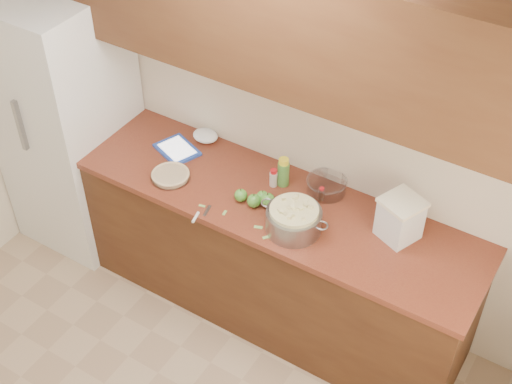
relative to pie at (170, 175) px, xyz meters
The scene contains 22 objects.
room_shell 1.47m from the pie, 68.32° to the right, with size 3.60×3.60×3.60m.
counter_run 0.73m from the pie, 15.93° to the left, with size 2.64×0.68×0.92m.
upper_cabinets 1.18m from the pie, 30.10° to the left, with size 2.60×0.34×0.70m, color #533119.
fridge 0.92m from the pie, behind, with size 0.70×0.70×1.80m, color white.
pie is the anchor object (origin of this frame).
colander 0.82m from the pie, ahead, with size 0.40×0.30×0.15m.
flour_canister 1.34m from the pie, 11.21° to the left, with size 0.26×0.26×0.25m.
tablet 0.26m from the pie, 118.05° to the left, with size 0.31×0.28×0.02m.
paring_knife 0.38m from the pie, 30.15° to the right, with size 0.05×0.17×0.02m.
lemon_bottle 0.66m from the pie, 27.16° to the left, with size 0.07×0.07×0.18m.
cinnamon_shaker 0.60m from the pie, 25.77° to the left, with size 0.05×0.05×0.11m.
vanilla_bottle 0.89m from the pie, 19.46° to the left, with size 0.03×0.03×0.09m.
mixing_bowl 0.91m from the pie, 24.36° to the left, with size 0.23×0.23×0.09m.
paper_towel 0.41m from the pie, 94.84° to the left, with size 0.16×0.13×0.07m, color white.
apple_left 0.46m from the pie, ahead, with size 0.07×0.07×0.09m.
apple_center 0.57m from the pie, 10.74° to the left, with size 0.07×0.07×0.08m.
apple_front 0.54m from the pie, ahead, with size 0.08×0.08×0.09m.
apple_extra 0.61m from the pie, ahead, with size 0.09×0.09×0.10m.
peel_a 0.66m from the pie, ahead, with size 0.05×0.02×0.00m, color #8CBC5B.
peel_b 0.74m from the pie, ahead, with size 0.04×0.02×0.00m, color #8CBC5B.
peel_c 0.31m from the pie, 19.03° to the right, with size 0.04×0.01×0.00m, color #8CBC5B.
peel_d 0.44m from the pie, 10.74° to the right, with size 0.04×0.02×0.00m, color #8CBC5B.
Camera 1 is at (1.56, -1.10, 3.62)m, focal length 50.00 mm.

